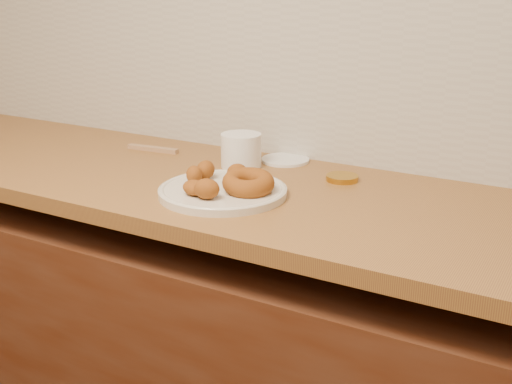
# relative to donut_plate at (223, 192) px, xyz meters

# --- Properties ---
(butcher_block) EXTENTS (2.30, 0.62, 0.04)m
(butcher_block) POSITION_rel_donut_plate_xyz_m (-0.42, 0.09, -0.03)
(butcher_block) COLOR olive
(butcher_block) RESTS_ON base_cabinet
(backsplash) EXTENTS (3.60, 0.02, 0.60)m
(backsplash) POSITION_rel_donut_plate_xyz_m (0.23, 0.39, 0.29)
(backsplash) COLOR #B9B5A7
(backsplash) RESTS_ON wall_back
(donut_plate) EXTENTS (0.30, 0.30, 0.02)m
(donut_plate) POSITION_rel_donut_plate_xyz_m (0.00, 0.00, 0.00)
(donut_plate) COLOR beige
(donut_plate) RESTS_ON butcher_block
(ring_donut) EXTENTS (0.17, 0.17, 0.05)m
(ring_donut) POSITION_rel_donut_plate_xyz_m (0.06, 0.01, 0.03)
(ring_donut) COLOR #985017
(ring_donut) RESTS_ON donut_plate
(fried_dough_chunks) EXTENTS (0.15, 0.22, 0.05)m
(fried_dough_chunks) POSITION_rel_donut_plate_xyz_m (-0.03, -0.01, 0.03)
(fried_dough_chunks) COLOR #985017
(fried_dough_chunks) RESTS_ON donut_plate
(plastic_tub) EXTENTS (0.14, 0.14, 0.09)m
(plastic_tub) POSITION_rel_donut_plate_xyz_m (-0.09, 0.23, 0.04)
(plastic_tub) COLOR white
(plastic_tub) RESTS_ON butcher_block
(tub_lid) EXTENTS (0.13, 0.13, 0.01)m
(tub_lid) POSITION_rel_donut_plate_xyz_m (-0.01, 0.33, -0.00)
(tub_lid) COLOR white
(tub_lid) RESTS_ON butcher_block
(brass_jar_lid) EXTENTS (0.10, 0.10, 0.01)m
(brass_jar_lid) POSITION_rel_donut_plate_xyz_m (0.20, 0.24, -0.00)
(brass_jar_lid) COLOR #BE8D26
(brass_jar_lid) RESTS_ON butcher_block
(wooden_utensil) EXTENTS (0.16, 0.04, 0.01)m
(wooden_utensil) POSITION_rel_donut_plate_xyz_m (-0.39, 0.24, -0.00)
(wooden_utensil) COLOR #A37B56
(wooden_utensil) RESTS_ON butcher_block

